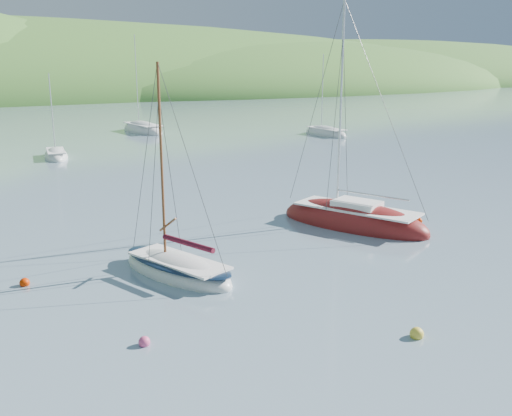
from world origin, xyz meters
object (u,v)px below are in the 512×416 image
sloop_red (353,222)px  distant_sloop_d (326,134)px  daysailer_white (177,269)px  distant_sloop_b (143,131)px  distant_sloop_a (56,156)px

sloop_red → distant_sloop_d: (24.10, 34.48, -0.05)m
daysailer_white → distant_sloop_b: size_ratio=0.71×
daysailer_white → distant_sloop_d: bearing=26.7°
sloop_red → daysailer_white: bearing=167.4°
distant_sloop_a → distant_sloop_d: 33.70m
distant_sloop_d → sloop_red: bearing=-125.5°
daysailer_white → sloop_red: 11.86m
distant_sloop_b → sloop_red: bearing=-100.6°
distant_sloop_a → distant_sloop_d: distant_sloop_d is taller
sloop_red → distant_sloop_d: size_ratio=1.22×
daysailer_white → distant_sloop_d: (35.78, 36.54, -0.04)m
sloop_red → distant_sloop_a: bearing=83.3°
distant_sloop_b → distant_sloop_d: size_ratio=1.25×
daysailer_white → sloop_red: bearing=-8.9°
daysailer_white → distant_sloop_a: daysailer_white is taller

